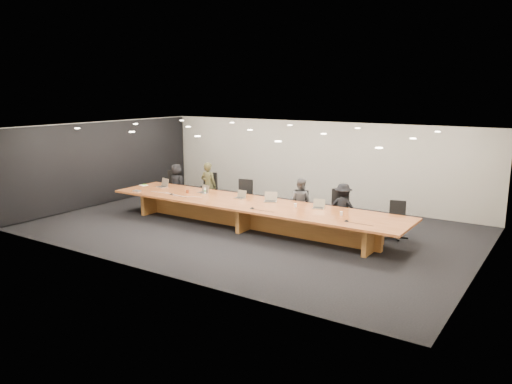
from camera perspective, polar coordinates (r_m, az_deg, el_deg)
ground at (r=14.10m, az=-0.67°, el=-4.19°), size 12.00×12.00×0.00m
back_wall at (r=17.20m, az=6.79°, el=3.38°), size 12.00×0.02×2.80m
left_wall_panel at (r=17.76m, az=-16.81°, el=3.13°), size 0.08×7.84×2.74m
conference_table at (r=13.97m, az=-0.68°, el=-2.13°), size 9.00×1.80×0.75m
chair_far_left at (r=17.45m, az=-9.55°, el=0.61°), size 0.72×0.72×1.11m
chair_left at (r=16.49m, az=-5.59°, el=0.20°), size 0.71×0.71×1.18m
chair_mid_left at (r=15.47m, az=-1.53°, el=-0.62°), size 0.66×0.66×1.12m
chair_mid_right at (r=14.51m, az=4.95°, el=-1.76°), size 0.59×0.59×0.99m
chair_right at (r=13.95m, az=9.44°, el=-2.07°), size 0.72×0.72×1.16m
chair_far_right at (r=13.56m, az=15.76°, el=-3.08°), size 0.61×0.61×1.00m
person_a at (r=17.25m, az=-9.04°, el=0.92°), size 0.75×0.58×1.36m
person_b at (r=16.34m, az=-5.46°, el=0.74°), size 0.59×0.41×1.54m
person_c at (r=14.47m, az=5.09°, el=-1.06°), size 0.68×0.54×1.35m
person_d at (r=13.95m, az=9.89°, el=-1.72°), size 0.93×0.62×1.33m
laptop_a at (r=16.38m, az=-10.74°, el=1.04°), size 0.42×0.35×0.29m
laptop_b at (r=15.27m, az=-6.12°, el=0.34°), size 0.35×0.28×0.24m
laptop_c at (r=14.44m, az=-1.88°, el=-0.27°), size 0.31×0.23×0.24m
laptop_d at (r=13.98m, az=1.65°, el=-0.57°), size 0.43×0.38×0.28m
laptop_e at (r=13.31m, az=7.14°, el=-1.36°), size 0.36×0.30×0.25m
water_bottle at (r=15.15m, az=-5.86°, el=0.15°), size 0.07×0.07×0.19m
amber_mug at (r=15.31m, az=-7.83°, el=0.07°), size 0.10×0.10×0.11m
paper_cup_near at (r=13.41m, az=4.53°, el=-1.52°), size 0.10×0.10×0.10m
paper_cup_far at (r=12.69m, az=9.73°, el=-2.43°), size 0.08×0.08×0.09m
notepad at (r=16.81m, az=-12.72°, el=0.76°), size 0.28×0.24×0.01m
lime_gadget at (r=16.81m, az=-12.64°, el=0.83°), size 0.15×0.11×0.02m
av_box at (r=15.86m, az=-13.46°, el=0.12°), size 0.24×0.19×0.03m
mic_left at (r=15.18m, az=-9.64°, el=-0.23°), size 0.16×0.16×0.03m
mic_center at (r=13.21m, az=-0.44°, el=-1.84°), size 0.16×0.16×0.03m
mic_right at (r=12.14m, az=10.30°, el=-3.25°), size 0.14×0.14×0.03m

